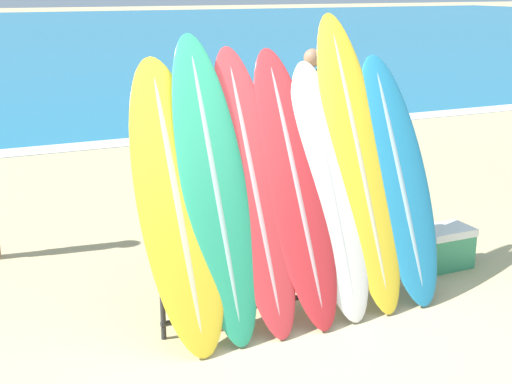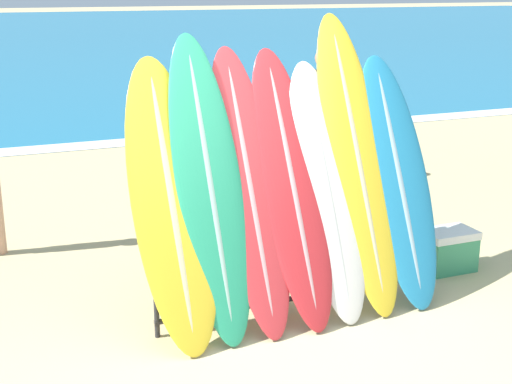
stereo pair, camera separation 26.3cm
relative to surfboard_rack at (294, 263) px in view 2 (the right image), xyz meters
The scene contains 12 objects.
ground_plane 0.83m from the surfboard_rack, 114.90° to the right, with size 160.00×160.00×0.00m, color tan.
ocean_water 36.11m from the surfboard_rack, 90.47° to the left, with size 120.00×60.00×0.01m.
surfboard_rack is the anchor object (origin of this frame).
surfboard_slot_0 1.13m from the surfboard_rack, behind, with size 0.60×1.13×2.04m.
surfboard_slot_1 0.95m from the surfboard_rack, 168.75° to the left, with size 0.52×1.12×2.21m.
surfboard_slot_2 0.71m from the surfboard_rack, 159.76° to the left, with size 0.50×1.12×2.09m.
surfboard_slot_3 0.62m from the surfboard_rack, 80.27° to the left, with size 0.52×1.15×2.07m.
surfboard_slot_4 0.64m from the surfboard_rack, 13.77° to the left, with size 0.52×1.03×1.96m.
surfboard_slot_5 0.98m from the surfboard_rack, 14.40° to the left, with size 0.53×1.18×2.33m.
surfboard_slot_6 1.13m from the surfboard_rack, ahead, with size 0.57×1.01×1.99m.
person_mid_beach 4.03m from the surfboard_rack, 59.74° to the left, with size 0.30×0.27×1.76m.
cooler_box 1.74m from the surfboard_rack, ahead, with size 0.48×0.33×0.39m.
Camera 2 is at (-1.96, -4.12, 2.55)m, focal length 50.00 mm.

